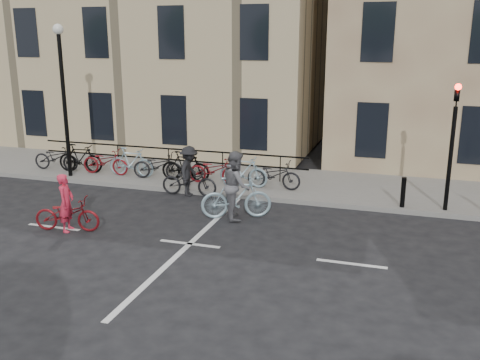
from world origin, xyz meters
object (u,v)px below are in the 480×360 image
(cyclist_grey, at_px, (236,191))
(cyclist_dark, at_px, (189,176))
(lamp_post, at_px, (63,82))
(traffic_light, at_px, (453,132))
(cyclist_pink, at_px, (67,211))

(cyclist_grey, xyz_separation_m, cyclist_dark, (-2.15, 1.66, -0.15))
(lamp_post, height_order, cyclist_dark, lamp_post)
(lamp_post, bearing_deg, cyclist_dark, -5.88)
(traffic_light, xyz_separation_m, cyclist_dark, (-7.85, -0.44, -1.81))
(traffic_light, height_order, lamp_post, lamp_post)
(traffic_light, bearing_deg, cyclist_grey, -159.76)
(cyclist_grey, relative_size, cyclist_dark, 1.11)
(cyclist_grey, bearing_deg, cyclist_dark, 29.41)
(cyclist_pink, bearing_deg, cyclist_grey, -71.83)
(cyclist_grey, bearing_deg, traffic_light, -92.62)
(cyclist_pink, height_order, cyclist_grey, cyclist_grey)
(traffic_light, xyz_separation_m, cyclist_pink, (-9.67, -4.44, -1.91))
(cyclist_grey, bearing_deg, lamp_post, 49.98)
(lamp_post, relative_size, cyclist_pink, 2.86)
(lamp_post, distance_m, cyclist_pink, 6.17)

